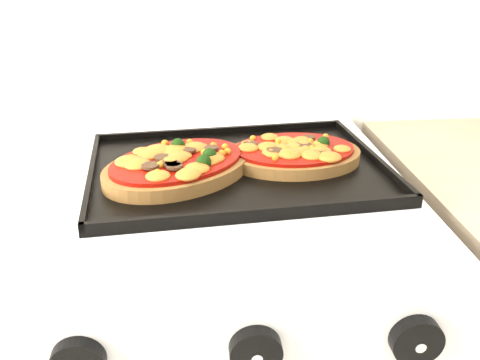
{
  "coord_description": "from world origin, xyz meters",
  "views": [
    {
      "loc": [
        -0.07,
        0.92,
        1.26
      ],
      "look_at": [
        0.0,
        1.68,
        0.92
      ],
      "focal_mm": 40.0,
      "sensor_mm": 36.0,
      "label": 1
    }
  ],
  "objects": [
    {
      "name": "pizza_left",
      "position": [
        -0.1,
        1.7,
        0.94
      ],
      "size": [
        0.31,
        0.29,
        0.04
      ],
      "primitive_type": null,
      "rotation": [
        0.0,
        0.0,
        0.61
      ],
      "color": "brown",
      "rests_on": "baking_tray"
    },
    {
      "name": "pizza_right",
      "position": [
        0.1,
        1.74,
        0.94
      ],
      "size": [
        0.23,
        0.18,
        0.03
      ],
      "primitive_type": null,
      "rotation": [
        0.0,
        0.0,
        0.05
      ],
      "color": "brown",
      "rests_on": "baking_tray"
    },
    {
      "name": "knob_center",
      "position": [
        -0.01,
        1.37,
        0.85
      ],
      "size": [
        0.06,
        0.02,
        0.06
      ],
      "primitive_type": "cylinder",
      "rotation": [
        1.57,
        0.0,
        0.0
      ],
      "color": "black",
      "rests_on": "control_panel"
    },
    {
      "name": "control_panel",
      "position": [
        -0.03,
        1.39,
        0.85
      ],
      "size": [
        0.6,
        0.02,
        0.09
      ],
      "primitive_type": "cube",
      "color": "silver",
      "rests_on": "stove"
    },
    {
      "name": "knob_right",
      "position": [
        0.17,
        1.37,
        0.85
      ],
      "size": [
        0.06,
        0.02,
        0.06
      ],
      "primitive_type": "cylinder",
      "rotation": [
        1.57,
        0.0,
        0.0
      ],
      "color": "black",
      "rests_on": "control_panel"
    },
    {
      "name": "baking_tray",
      "position": [
        0.0,
        1.73,
        0.92
      ],
      "size": [
        0.5,
        0.39,
        0.02
      ],
      "primitive_type": "cube",
      "rotation": [
        0.0,
        0.0,
        0.08
      ],
      "color": "black",
      "rests_on": "stove"
    }
  ]
}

